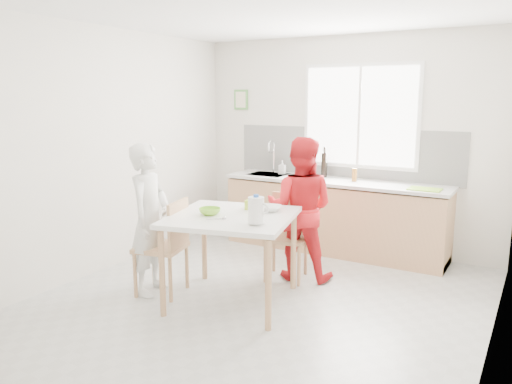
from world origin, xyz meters
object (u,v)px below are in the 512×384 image
(wine_bottle_a, at_px, (324,165))
(wine_bottle_b, at_px, (325,165))
(chair_far, at_px, (288,232))
(bowl_white, at_px, (270,208))
(person_red, at_px, (300,209))
(person_white, at_px, (150,219))
(bowl_green, at_px, (210,211))
(milk_jug, at_px, (256,210))
(dining_table, at_px, (232,224))
(chair_left, at_px, (167,243))

(wine_bottle_a, height_order, wine_bottle_b, wine_bottle_a)
(chair_far, distance_m, bowl_white, 0.69)
(person_red, bearing_deg, person_white, 31.66)
(wine_bottle_a, bearing_deg, bowl_green, -95.56)
(person_red, distance_m, milk_jug, 1.14)
(dining_table, bearing_deg, bowl_white, 53.49)
(dining_table, distance_m, chair_far, 0.93)
(person_white, xyz_separation_m, wine_bottle_b, (0.86, 2.38, 0.32))
(person_white, bearing_deg, chair_left, -90.00)
(bowl_white, relative_size, wine_bottle_a, 0.70)
(dining_table, height_order, person_white, person_white)
(dining_table, bearing_deg, wine_bottle_a, 89.10)
(dining_table, xyz_separation_m, person_red, (0.27, 0.92, -0.00))
(bowl_green, relative_size, milk_jug, 0.83)
(dining_table, height_order, bowl_white, bowl_white)
(person_red, relative_size, milk_jug, 6.23)
(wine_bottle_a, bearing_deg, chair_far, -84.82)
(chair_left, height_order, bowl_green, chair_left)
(bowl_white, xyz_separation_m, wine_bottle_b, (-0.21, 1.86, 0.19))
(bowl_white, relative_size, milk_jug, 0.90)
(wine_bottle_a, bearing_deg, person_red, -78.75)
(dining_table, xyz_separation_m, person_white, (-0.83, -0.20, -0.02))
(person_red, xyz_separation_m, wine_bottle_b, (-0.25, 1.25, 0.30))
(bowl_green, bearing_deg, wine_bottle_a, 84.44)
(person_white, height_order, wine_bottle_a, person_white)
(bowl_green, bearing_deg, milk_jug, -10.11)
(bowl_white, bearing_deg, bowl_green, -135.35)
(chair_left, height_order, milk_jug, milk_jug)
(person_white, distance_m, bowl_white, 1.19)
(dining_table, bearing_deg, person_red, 73.43)
(person_white, height_order, wine_bottle_b, person_white)
(person_white, bearing_deg, wine_bottle_b, -33.58)
(dining_table, relative_size, wine_bottle_b, 4.47)
(person_red, height_order, wine_bottle_b, person_red)
(wine_bottle_a, bearing_deg, dining_table, -90.90)
(person_white, xyz_separation_m, wine_bottle_a, (0.87, 2.33, 0.33))
(bowl_white, relative_size, wine_bottle_b, 0.74)
(dining_table, relative_size, milk_jug, 5.45)
(milk_jug, bearing_deg, bowl_white, 92.55)
(chair_far, relative_size, wine_bottle_a, 2.86)
(chair_left, height_order, bowl_white, chair_left)
(person_red, relative_size, wine_bottle_b, 5.11)
(person_red, bearing_deg, wine_bottle_a, -92.43)
(person_red, distance_m, wine_bottle_a, 1.27)
(chair_far, distance_m, wine_bottle_a, 1.38)
(bowl_white, bearing_deg, person_white, -154.15)
(person_white, bearing_deg, bowl_white, -77.83)
(chair_left, relative_size, person_white, 0.64)
(chair_far, bearing_deg, person_white, -145.88)
(wine_bottle_b, bearing_deg, person_white, -109.90)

